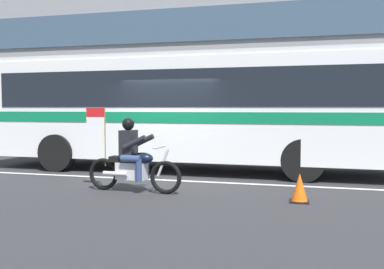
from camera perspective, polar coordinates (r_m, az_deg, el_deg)
ground_plane at (r=11.38m, az=-3.03°, el=-5.47°), size 60.00×60.00×0.00m
sidewalk_curb at (r=16.25m, az=2.60°, el=-2.49°), size 28.00×3.80×0.15m
lane_center_stripe at (r=10.82m, az=-4.03°, el=-5.93°), size 26.60×0.14×0.01m
transit_bus at (r=12.31m, az=-0.29°, el=4.02°), size 11.44×2.76×3.22m
motorcycle_with_rider at (r=9.28m, az=-7.78°, el=-3.39°), size 2.19×0.64×1.78m
traffic_cone at (r=8.51m, az=13.88°, el=-6.88°), size 0.36×0.36×0.55m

